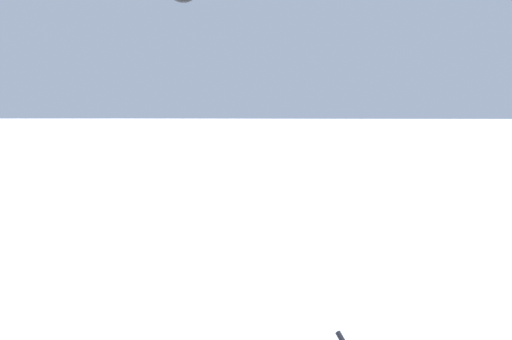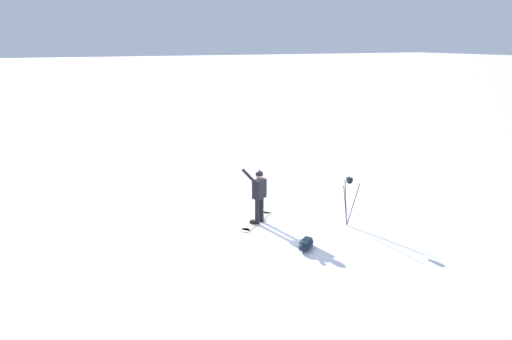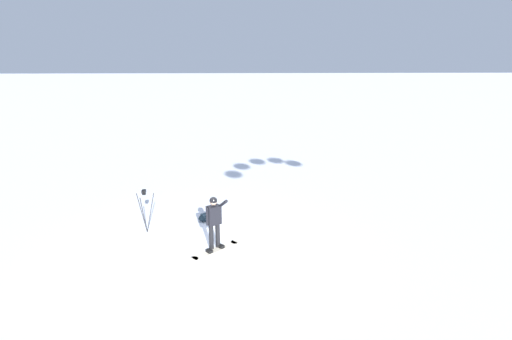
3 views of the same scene
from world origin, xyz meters
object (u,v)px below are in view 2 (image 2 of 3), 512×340
at_px(snowboarder, 259,191).
at_px(gear_bag_large, 306,244).
at_px(snowboard, 257,220).
at_px(camera_tripod, 349,192).

height_order(snowboarder, gear_bag_large, snowboarder).
bearing_deg(snowboard, camera_tripod, -30.69).
xyz_separation_m(snowboarder, camera_tripod, (2.33, -1.25, 0.05)).
height_order(snowboarder, snowboard, snowboarder).
bearing_deg(camera_tripod, gear_bag_large, -156.06).
bearing_deg(snowboarder, camera_tripod, -28.26).
distance_m(snowboarder, snowboard, 1.00).
distance_m(gear_bag_large, camera_tripod, 2.30).
distance_m(snowboard, gear_bag_large, 2.29).
bearing_deg(camera_tripod, snowboarder, 151.74).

